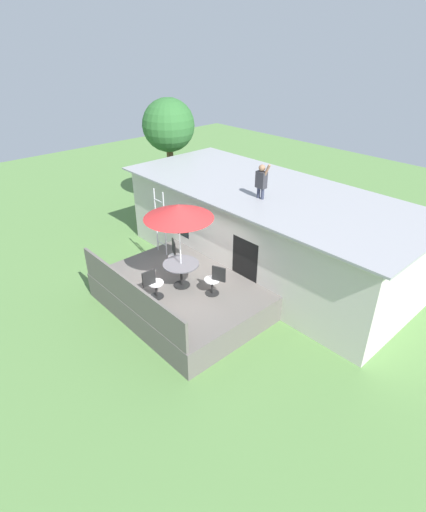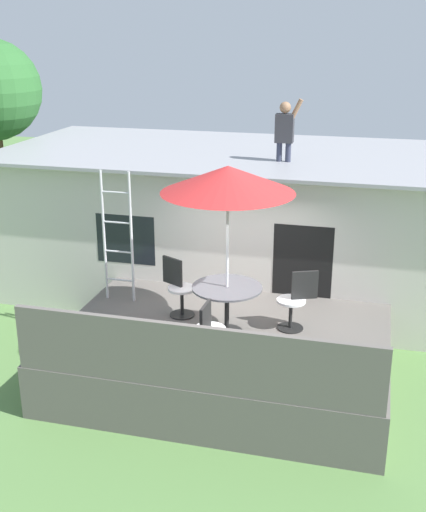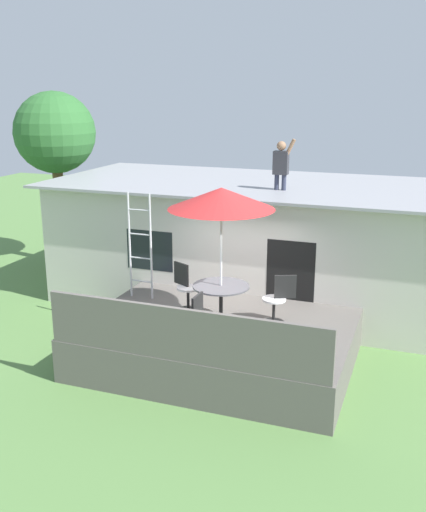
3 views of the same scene
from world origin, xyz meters
The scene contains 12 objects.
ground_plane centered at (0.00, 0.00, 0.00)m, with size 40.00×40.00×0.00m, color #567F42.
house centered at (0.00, 3.60, 1.44)m, with size 10.50×4.50×2.86m.
deck centered at (0.00, 0.00, 0.40)m, with size 4.89×3.67×0.80m, color #605B56.
deck_railing centered at (0.00, -1.79, 1.25)m, with size 4.79×0.08×0.90m, color #605B56.
patio_table centered at (0.05, -0.10, 1.39)m, with size 1.04×1.04×0.74m.
patio_umbrella centered at (0.05, -0.10, 3.15)m, with size 1.90×1.90×2.54m.
step_ladder centered at (-1.97, 0.68, 1.90)m, with size 0.52×0.04×2.20m.
person_figure centered at (0.40, 2.79, 3.47)m, with size 0.47×0.20×1.11m.
patio_chair_left centered at (-0.84, 0.36, 1.26)m, with size 0.59×0.44×0.92m.
patio_chair_right centered at (1.02, 0.31, 1.26)m, with size 0.60×0.44×0.92m.
patio_chair_near centered at (0.02, -1.05, 1.26)m, with size 0.44×0.62×0.92m.
backyard_tree centered at (-6.55, 4.58, 3.74)m, with size 2.27×2.27×4.93m.
Camera 3 is at (3.44, -9.70, 5.02)m, focal length 41.49 mm.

